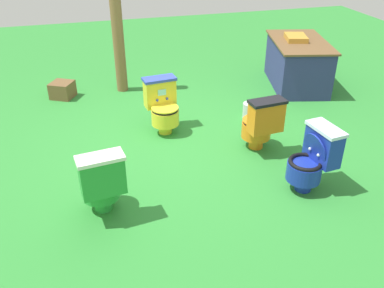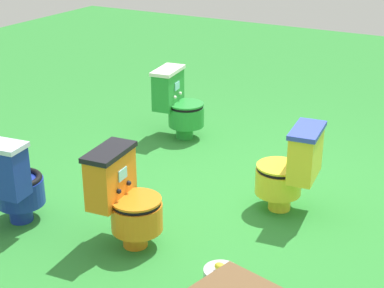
{
  "view_description": "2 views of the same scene",
  "coord_description": "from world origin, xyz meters",
  "views": [
    {
      "loc": [
        4.57,
        -1.05,
        2.68
      ],
      "look_at": [
        0.59,
        0.06,
        0.31
      ],
      "focal_mm": 38.79,
      "sensor_mm": 36.0,
      "label": 1
    },
    {
      "loc": [
        -1.85,
        4.06,
        2.36
      ],
      "look_at": [
        0.45,
        -0.02,
        0.42
      ],
      "focal_mm": 56.45,
      "sensor_mm": 36.0,
      "label": 2
    }
  ],
  "objects": [
    {
      "name": "toilet_green",
      "position": [
        1.17,
        -1.01,
        0.37
      ],
      "size": [
        0.54,
        0.46,
        0.73
      ],
      "rotation": [
        0.0,
        0.0,
        1.7
      ],
      "color": "green",
      "rests_on": "ground"
    },
    {
      "name": "ground",
      "position": [
        0.0,
        0.0,
        0.0
      ],
      "size": [
        14.0,
        14.0,
        0.0
      ],
      "primitive_type": "plane",
      "color": "#2D8433"
    },
    {
      "name": "vendor_table",
      "position": [
        -1.43,
        2.47,
        0.39
      ],
      "size": [
        1.62,
        1.18,
        0.85
      ],
      "rotation": [
        0.0,
        0.0,
        -0.24
      ],
      "color": "navy",
      "rests_on": "ground"
    },
    {
      "name": "toilet_yellow",
      "position": [
        -0.41,
        -0.07,
        0.37
      ],
      "size": [
        0.53,
        0.46,
        0.73
      ],
      "rotation": [
        0.0,
        0.0,
        4.82
      ],
      "color": "yellow",
      "rests_on": "ground"
    },
    {
      "name": "toilet_blue",
      "position": [
        1.33,
        1.18,
        0.37
      ],
      "size": [
        0.46,
        0.54,
        0.73
      ],
      "rotation": [
        0.0,
        0.0,
        3.27
      ],
      "color": "#192D9E",
      "rests_on": "ground"
    },
    {
      "name": "lemon_bucket",
      "position": [
        -0.46,
        1.24,
        0.12
      ],
      "size": [
        0.22,
        0.22,
        0.28
      ],
      "color": "#B7B7BF",
      "rests_on": "ground"
    },
    {
      "name": "toilet_orange",
      "position": [
        0.43,
        0.98,
        0.37
      ],
      "size": [
        0.53,
        0.45,
        0.73
      ],
      "rotation": [
        0.0,
        0.0,
        1.67
      ],
      "color": "orange",
      "rests_on": "ground"
    },
    {
      "name": "wooden_post",
      "position": [
        -2.01,
        -0.42,
        1.03
      ],
      "size": [
        0.18,
        0.18,
        2.05
      ],
      "primitive_type": "cylinder",
      "color": "brown",
      "rests_on": "ground"
    },
    {
      "name": "small_crate",
      "position": [
        -1.96,
        -1.39,
        0.13
      ],
      "size": [
        0.44,
        0.44,
        0.25
      ],
      "primitive_type": "cube",
      "rotation": [
        0.0,
        0.0,
        4.22
      ],
      "color": "brown",
      "rests_on": "ground"
    }
  ]
}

